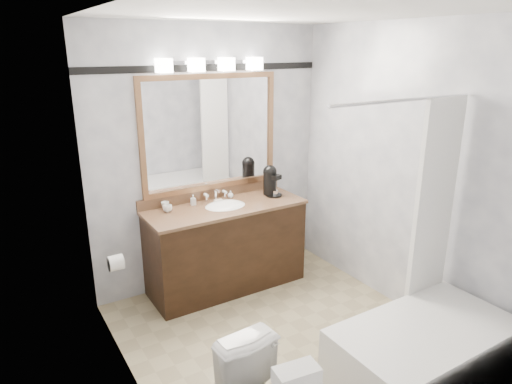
% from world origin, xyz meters
% --- Properties ---
extents(room, '(2.42, 2.62, 2.52)m').
position_xyz_m(room, '(0.00, 0.00, 1.25)').
color(room, tan).
rests_on(room, ground).
extents(vanity, '(1.53, 0.58, 0.97)m').
position_xyz_m(vanity, '(0.00, 1.02, 0.44)').
color(vanity, black).
rests_on(vanity, ground).
extents(mirror, '(1.40, 0.04, 1.10)m').
position_xyz_m(mirror, '(0.00, 1.28, 1.50)').
color(mirror, '#946642').
rests_on(mirror, room).
extents(vanity_light_bar, '(1.02, 0.14, 0.12)m').
position_xyz_m(vanity_light_bar, '(0.00, 1.23, 2.13)').
color(vanity_light_bar, silver).
rests_on(vanity_light_bar, room).
extents(accent_stripe, '(2.40, 0.01, 0.06)m').
position_xyz_m(accent_stripe, '(0.00, 1.29, 2.10)').
color(accent_stripe, black).
rests_on(accent_stripe, room).
extents(bathtub, '(1.30, 0.75, 1.96)m').
position_xyz_m(bathtub, '(0.55, -0.90, 0.28)').
color(bathtub, white).
rests_on(bathtub, ground).
extents(tp_roll, '(0.11, 0.12, 0.12)m').
position_xyz_m(tp_roll, '(-1.14, 0.66, 0.70)').
color(tp_roll, white).
rests_on(tp_roll, room).
extents(tissue_box, '(0.24, 0.15, 0.09)m').
position_xyz_m(tissue_box, '(-0.74, -1.12, 0.74)').
color(tissue_box, white).
rests_on(tissue_box, toilet).
extents(coffee_maker, '(0.17, 0.20, 0.31)m').
position_xyz_m(coffee_maker, '(0.54, 1.06, 1.01)').
color(coffee_maker, black).
rests_on(coffee_maker, vanity).
extents(cup_left, '(0.11, 0.11, 0.07)m').
position_xyz_m(cup_left, '(-0.53, 1.14, 0.88)').
color(cup_left, white).
rests_on(cup_left, vanity).
extents(cup_right, '(0.09, 0.09, 0.07)m').
position_xyz_m(cup_right, '(-0.51, 1.23, 0.88)').
color(cup_right, white).
rests_on(cup_right, vanity).
extents(soap_bottle_a, '(0.05, 0.05, 0.10)m').
position_xyz_m(soap_bottle_a, '(-0.25, 1.19, 0.90)').
color(soap_bottle_a, white).
rests_on(soap_bottle_a, vanity).
extents(soap_bottle_b, '(0.07, 0.07, 0.07)m').
position_xyz_m(soap_bottle_b, '(0.16, 1.20, 0.89)').
color(soap_bottle_b, white).
rests_on(soap_bottle_b, vanity).
extents(soap_bar, '(0.08, 0.06, 0.03)m').
position_xyz_m(soap_bar, '(-0.01, 1.13, 0.86)').
color(soap_bar, beige).
rests_on(soap_bar, vanity).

